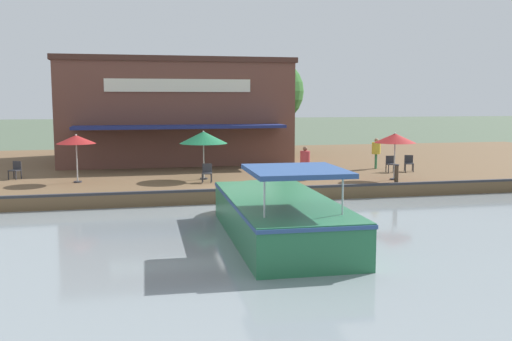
{
  "coord_description": "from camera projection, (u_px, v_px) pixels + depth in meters",
  "views": [
    {
      "loc": [
        22.92,
        -4.65,
        4.37
      ],
      "look_at": [
        -1.0,
        0.6,
        1.3
      ],
      "focal_mm": 40.0,
      "sensor_mm": 36.0,
      "label": 1
    }
  ],
  "objects": [
    {
      "name": "quay_edge_fender",
      "position": [
        247.0,
        189.0,
        23.76
      ],
      "size": [
        0.2,
        50.4,
        0.1
      ],
      "primitive_type": "cube",
      "color": "#2D2D33",
      "rests_on": "quay_deck"
    },
    {
      "name": "motorboat_nearest_quay",
      "position": [
        274.0,
        211.0,
        18.43
      ],
      "size": [
        9.35,
        3.24,
        2.41
      ],
      "color": "#287047",
      "rests_on": "river_water"
    },
    {
      "name": "tree_downstream_bank",
      "position": [
        269.0,
        93.0,
        40.14
      ],
      "size": [
        4.99,
        4.75,
        6.71
      ],
      "color": "brown",
      "rests_on": "quay_deck"
    },
    {
      "name": "person_at_quay_edge",
      "position": [
        305.0,
        159.0,
        26.47
      ],
      "size": [
        0.45,
        0.45,
        1.59
      ],
      "color": "orange",
      "rests_on": "quay_deck"
    },
    {
      "name": "cafe_chair_back_row_seat",
      "position": [
        391.0,
        163.0,
        29.59
      ],
      "size": [
        0.49,
        0.49,
        0.85
      ],
      "color": "#2D2D33",
      "rests_on": "quay_deck"
    },
    {
      "name": "mooring_post",
      "position": [
        396.0,
        174.0,
        25.42
      ],
      "size": [
        0.22,
        0.22,
        0.89
      ],
      "color": "#473323",
      "rests_on": "quay_deck"
    },
    {
      "name": "ground_plane",
      "position": [
        247.0,
        205.0,
        23.74
      ],
      "size": [
        220.0,
        220.0,
        0.0
      ],
      "primitive_type": "plane",
      "color": "#4C5B47"
    },
    {
      "name": "quay_deck",
      "position": [
        211.0,
        167.0,
        34.37
      ],
      "size": [
        22.0,
        56.0,
        0.6
      ],
      "primitive_type": "cube",
      "color": "brown",
      "rests_on": "ground"
    },
    {
      "name": "patio_umbrella_back_row",
      "position": [
        395.0,
        138.0,
        26.62
      ],
      "size": [
        1.93,
        1.93,
        2.22
      ],
      "color": "#B7B7B7",
      "rests_on": "quay_deck"
    },
    {
      "name": "patio_umbrella_by_entrance",
      "position": [
        203.0,
        137.0,
        26.78
      ],
      "size": [
        2.26,
        2.26,
        2.31
      ],
      "color": "#B7B7B7",
      "rests_on": "quay_deck"
    },
    {
      "name": "waterfront_restaurant",
      "position": [
        173.0,
        110.0,
        35.78
      ],
      "size": [
        11.11,
        13.52,
        6.13
      ],
      "color": "brown",
      "rests_on": "quay_deck"
    },
    {
      "name": "cafe_chair_beside_entrance",
      "position": [
        207.0,
        172.0,
        25.94
      ],
      "size": [
        0.52,
        0.52,
        0.85
      ],
      "color": "#2D2D33",
      "rests_on": "quay_deck"
    },
    {
      "name": "cafe_chair_mid_patio",
      "position": [
        16.0,
        169.0,
        26.99
      ],
      "size": [
        0.59,
        0.59,
        0.85
      ],
      "color": "#2D2D33",
      "rests_on": "quay_deck"
    },
    {
      "name": "patio_umbrella_mid_patio_right",
      "position": [
        76.0,
        140.0,
        25.72
      ],
      "size": [
        1.76,
        1.76,
        2.2
      ],
      "color": "#B7B7B7",
      "rests_on": "quay_deck"
    },
    {
      "name": "person_near_entrance",
      "position": [
        376.0,
        150.0,
        31.04
      ],
      "size": [
        0.47,
        0.47,
        1.66
      ],
      "color": "#337547",
      "rests_on": "quay_deck"
    },
    {
      "name": "cafe_chair_under_first_umbrella",
      "position": [
        409.0,
        162.0,
        29.89
      ],
      "size": [
        0.56,
        0.56,
        0.85
      ],
      "color": "#2D2D33",
      "rests_on": "quay_deck"
    }
  ]
}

